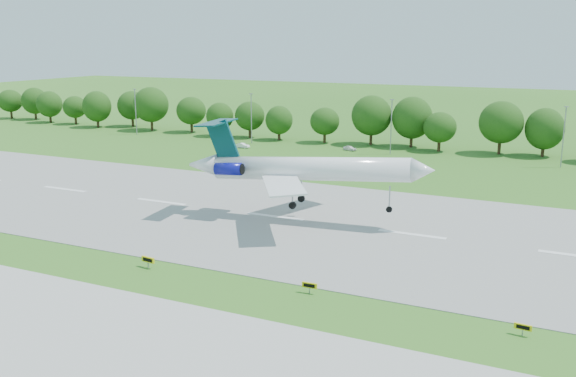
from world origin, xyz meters
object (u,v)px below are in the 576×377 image
(airliner, at_px, (298,168))
(service_vehicle_a, at_px, (242,146))
(service_vehicle_b, at_px, (350,148))
(taxi_sign_left, at_px, (148,260))

(airliner, xyz_separation_m, service_vehicle_a, (-37.54, 50.64, -7.04))
(service_vehicle_a, relative_size, service_vehicle_b, 1.06)
(airliner, relative_size, service_vehicle_a, 10.33)
(airliner, height_order, service_vehicle_a, airliner)
(airliner, bearing_deg, taxi_sign_left, -113.05)
(airliner, relative_size, taxi_sign_left, 19.51)
(airliner, bearing_deg, service_vehicle_a, 119.46)
(taxi_sign_left, bearing_deg, airliner, 81.11)
(service_vehicle_b, bearing_deg, taxi_sign_left, -156.23)
(service_vehicle_a, bearing_deg, airliner, -142.87)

